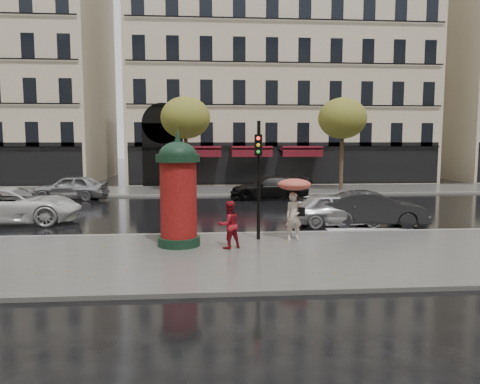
{
  "coord_description": "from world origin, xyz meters",
  "views": [
    {
      "loc": [
        -0.87,
        -14.58,
        3.65
      ],
      "look_at": [
        0.43,
        1.5,
        1.86
      ],
      "focal_mm": 35.0,
      "sensor_mm": 36.0,
      "label": 1
    }
  ],
  "objects": [
    {
      "name": "traffic_light",
      "position": [
        1.1,
        1.72,
        2.67
      ],
      "size": [
        0.29,
        0.41,
        4.21
      ],
      "color": "black",
      "rests_on": "near_sidewalk"
    },
    {
      "name": "zebra_crossing",
      "position": [
        6.0,
        9.6,
        0.01
      ],
      "size": [
        3.6,
        11.75,
        0.01
      ],
      "primitive_type": "cube",
      "color": "silver",
      "rests_on": "ground"
    },
    {
      "name": "car_black",
      "position": [
        3.29,
        14.24,
        0.71
      ],
      "size": [
        4.94,
        2.09,
        1.42
      ],
      "primitive_type": "imported",
      "rotation": [
        0.0,
        0.0,
        -1.59
      ],
      "color": "black",
      "rests_on": "ground"
    },
    {
      "name": "car_white",
      "position": [
        -9.22,
        6.48,
        0.81
      ],
      "size": [
        6.03,
        3.19,
        1.62
      ],
      "primitive_type": "imported",
      "rotation": [
        0.0,
        0.0,
        1.66
      ],
      "color": "silver",
      "rests_on": "ground"
    },
    {
      "name": "car_silver",
      "position": [
        4.87,
        4.86,
        0.71
      ],
      "size": [
        4.2,
        1.74,
        1.42
      ],
      "primitive_type": "imported",
      "rotation": [
        0.0,
        0.0,
        1.58
      ],
      "color": "silver",
      "rests_on": "ground"
    },
    {
      "name": "car_darkgrey",
      "position": [
        6.39,
        4.7,
        0.74
      ],
      "size": [
        4.63,
        2.14,
        1.47
      ],
      "primitive_type": "imported",
      "rotation": [
        0.0,
        0.0,
        1.44
      ],
      "color": "black",
      "rests_on": "ground"
    },
    {
      "name": "ground",
      "position": [
        0.0,
        0.0,
        0.0
      ],
      "size": [
        160.0,
        160.0,
        0.0
      ],
      "primitive_type": "plane",
      "color": "black",
      "rests_on": "ground"
    },
    {
      "name": "near_kerb",
      "position": [
        0.0,
        3.0,
        0.07
      ],
      "size": [
        90.0,
        0.25,
        0.14
      ],
      "primitive_type": "cube",
      "color": "slate",
      "rests_on": "ground"
    },
    {
      "name": "woman_red",
      "position": [
        -0.02,
        0.47,
        0.91
      ],
      "size": [
        0.94,
        0.86,
        1.57
      ],
      "primitive_type": "imported",
      "rotation": [
        0.0,
        0.0,
        3.58
      ],
      "color": "maroon",
      "rests_on": "near_sidewalk"
    },
    {
      "name": "man_burgundy",
      "position": [
        -2.01,
        2.4,
        0.93
      ],
      "size": [
        0.82,
        0.57,
        1.62
      ],
      "primitive_type": "imported",
      "rotation": [
        0.0,
        0.0,
        3.21
      ],
      "color": "#501015",
      "rests_on": "near_sidewalk"
    },
    {
      "name": "near_sidewalk",
      "position": [
        0.0,
        -0.5,
        0.06
      ],
      "size": [
        90.0,
        7.0,
        0.12
      ],
      "primitive_type": "cube",
      "color": "#474744",
      "rests_on": "ground"
    },
    {
      "name": "woman_umbrella",
      "position": [
        2.35,
        1.59,
        1.61
      ],
      "size": [
        1.18,
        1.18,
        2.27
      ],
      "color": "beige",
      "rests_on": "near_sidewalk"
    },
    {
      "name": "far_sidewalk",
      "position": [
        0.0,
        19.0,
        0.06
      ],
      "size": [
        90.0,
        6.0,
        0.12
      ],
      "primitive_type": "cube",
      "color": "#474744",
      "rests_on": "ground"
    },
    {
      "name": "car_far_silver",
      "position": [
        -9.0,
        14.93,
        0.76
      ],
      "size": [
        4.63,
        2.25,
        1.52
      ],
      "primitive_type": "imported",
      "rotation": [
        0.0,
        0.0,
        -1.68
      ],
      "color": "#99999D",
      "rests_on": "ground"
    },
    {
      "name": "tree_far_right",
      "position": [
        9.0,
        18.0,
        5.17
      ],
      "size": [
        3.4,
        3.4,
        6.64
      ],
      "color": "#38281C",
      "rests_on": "ground"
    },
    {
      "name": "far_kerb",
      "position": [
        0.0,
        16.0,
        0.07
      ],
      "size": [
        90.0,
        0.25,
        0.14
      ],
      "primitive_type": "cube",
      "color": "slate",
      "rests_on": "ground"
    },
    {
      "name": "morris_column",
      "position": [
        -1.68,
        1.04,
        2.0
      ],
      "size": [
        1.46,
        1.46,
        3.93
      ],
      "color": "black",
      "rests_on": "near_sidewalk"
    },
    {
      "name": "tree_far_left",
      "position": [
        -2.0,
        18.0,
        5.17
      ],
      "size": [
        3.4,
        3.4,
        6.64
      ],
      "color": "#38281C",
      "rests_on": "ground"
    },
    {
      "name": "bldg_far_corner",
      "position": [
        6.0,
        30.0,
        11.31
      ],
      "size": [
        26.0,
        14.0,
        22.9
      ],
      "color": "#B7A88C",
      "rests_on": "ground"
    }
  ]
}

